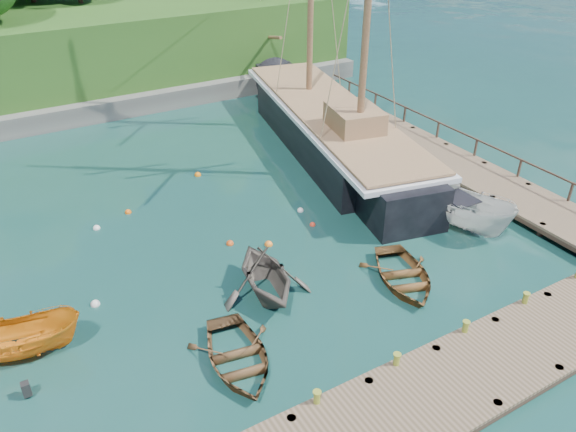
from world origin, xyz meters
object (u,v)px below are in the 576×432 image
Objects in this scene: rowboat_1 at (266,293)px; cabin_boat_white at (455,225)px; rowboat_2 at (403,282)px; motorboat_orange at (23,355)px; schooner at (331,133)px; rowboat_0 at (238,364)px.

cabin_boat_white is (10.03, 0.01, 0.00)m from rowboat_1.
rowboat_2 is at bearing -14.58° from rowboat_1.
rowboat_1 is 8.79m from motorboat_orange.
motorboat_orange is 20.53m from schooner.
rowboat_0 is at bearing -108.03° from motorboat_orange.
rowboat_1 reaches higher than rowboat_2.
schooner is at bearing 53.66° from rowboat_1.
cabin_boat_white is at bearing 22.17° from rowboat_0.
schooner is at bearing -49.23° from motorboat_orange.
motorboat_orange is at bearing 179.82° from rowboat_1.
schooner is (18.50, 8.83, 1.08)m from motorboat_orange.
cabin_boat_white is (4.94, 2.11, 0.00)m from rowboat_2.
rowboat_0 is 1.00× the size of rowboat_1.
cabin_boat_white is 10.12m from schooner.
schooner reaches higher than cabin_boat_white.
rowboat_1 is 10.03m from cabin_boat_white.
motorboat_orange reaches higher than rowboat_2.
schooner is (-0.23, 10.06, 1.08)m from cabin_boat_white.
cabin_boat_white reaches higher than rowboat_2.
rowboat_2 is 5.37m from cabin_boat_white.
cabin_boat_white reaches higher than rowboat_0.
rowboat_1 is 14.09m from schooner.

